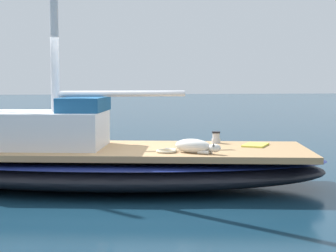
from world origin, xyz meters
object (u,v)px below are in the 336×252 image
(coiled_rope, at_px, (166,151))
(deck_winch, at_px, (216,138))
(deck_towel, at_px, (255,145))
(dog_white, at_px, (195,146))
(sailboat_main, at_px, (109,167))

(coiled_rope, bearing_deg, deck_winch, -44.10)
(deck_winch, distance_m, coiled_rope, 1.53)
(coiled_rope, distance_m, deck_towel, 1.74)
(dog_white, xyz_separation_m, deck_towel, (0.73, -1.21, -0.09))
(coiled_rope, bearing_deg, dog_white, -107.24)
(coiled_rope, bearing_deg, sailboat_main, 49.20)
(deck_winch, distance_m, deck_towel, 0.77)
(sailboat_main, relative_size, deck_winch, 36.13)
(sailboat_main, bearing_deg, deck_towel, -93.43)
(sailboat_main, distance_m, dog_white, 1.62)
(dog_white, relative_size, deck_towel, 1.44)
(deck_winch, xyz_separation_m, coiled_rope, (-1.10, 1.06, -0.08))
(deck_winch, bearing_deg, coiled_rope, 135.90)
(sailboat_main, distance_m, deck_winch, 2.00)
(dog_white, bearing_deg, deck_towel, -58.92)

